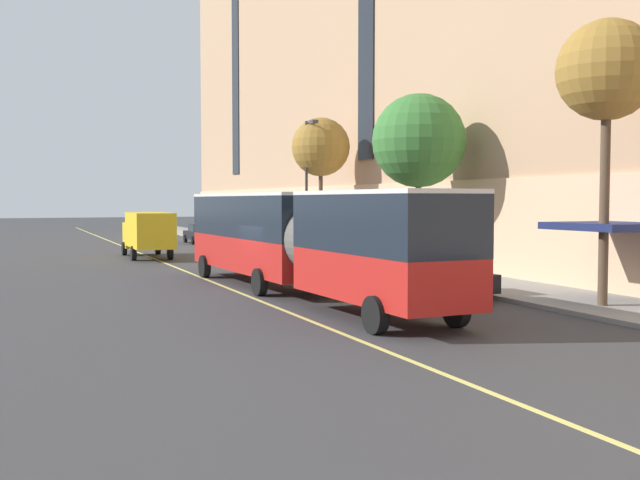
% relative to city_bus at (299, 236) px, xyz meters
% --- Properties ---
extents(ground_plane, '(260.00, 260.00, 0.00)m').
position_rel_city_bus_xyz_m(ground_plane, '(-0.69, 1.53, -2.16)').
color(ground_plane, '#38383A').
extents(sidewalk, '(4.33, 160.00, 0.15)m').
position_rel_city_bus_xyz_m(sidewalk, '(8.07, 4.53, -2.08)').
color(sidewalk, gray).
rests_on(sidewalk, ground).
extents(city_bus, '(3.46, 19.03, 3.74)m').
position_rel_city_bus_xyz_m(city_bus, '(0.00, 0.00, 0.00)').
color(city_bus, red).
rests_on(city_bus, ground).
extents(parked_car_black_0, '(2.08, 4.83, 1.56)m').
position_rel_city_bus_xyz_m(parked_car_black_0, '(4.64, 34.12, -1.37)').
color(parked_car_black_0, black).
rests_on(parked_car_black_0, ground).
extents(parked_car_silver_2, '(2.06, 4.26, 1.56)m').
position_rel_city_bus_xyz_m(parked_car_silver_2, '(4.77, 12.49, -1.38)').
color(parked_car_silver_2, '#B7B7BC').
rests_on(parked_car_silver_2, ground).
extents(parked_car_navy_3, '(2.11, 4.42, 1.56)m').
position_rel_city_bus_xyz_m(parked_car_navy_3, '(4.59, 18.71, -1.38)').
color(parked_car_navy_3, navy).
rests_on(parked_car_navy_3, ground).
extents(parked_car_black_4, '(2.03, 4.67, 1.56)m').
position_rel_city_bus_xyz_m(parked_car_black_4, '(4.73, -2.12, -1.38)').
color(parked_car_black_4, black).
rests_on(parked_car_black_4, ground).
extents(box_truck, '(2.47, 7.31, 2.73)m').
position_rel_city_bus_xyz_m(box_truck, '(-1.94, 20.00, -0.56)').
color(box_truck, gold).
rests_on(box_truck, ground).
extents(street_tree_near_corner, '(3.12, 3.12, 8.90)m').
position_rel_city_bus_xyz_m(street_tree_near_corner, '(7.58, -6.89, 5.25)').
color(street_tree_near_corner, brown).
rests_on(street_tree_near_corner, sidewalk).
extents(street_tree_mid_block, '(4.23, 4.23, 8.11)m').
position_rel_city_bus_xyz_m(street_tree_mid_block, '(7.58, 4.58, 3.97)').
color(street_tree_mid_block, brown).
rests_on(street_tree_mid_block, sidewalk).
extents(street_tree_far_uptown, '(3.47, 3.47, 8.20)m').
position_rel_city_bus_xyz_m(street_tree_far_uptown, '(7.58, 16.05, 4.42)').
color(street_tree_far_uptown, brown).
rests_on(street_tree_far_uptown, sidewalk).
extents(street_lamp, '(0.36, 1.48, 7.90)m').
position_rel_city_bus_xyz_m(street_lamp, '(6.50, 15.41, 2.75)').
color(street_lamp, '#2D2D30').
rests_on(street_lamp, sidewalk).
extents(fire_hydrant, '(0.42, 0.24, 0.72)m').
position_rel_city_bus_xyz_m(fire_hydrant, '(6.40, 10.02, -1.67)').
color(fire_hydrant, red).
rests_on(fire_hydrant, sidewalk).
extents(lane_centerline, '(0.16, 140.00, 0.01)m').
position_rel_city_bus_xyz_m(lane_centerline, '(-1.70, 4.53, -2.16)').
color(lane_centerline, '#E0D66B').
rests_on(lane_centerline, ground).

